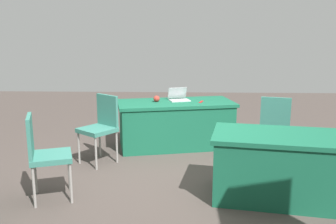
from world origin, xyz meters
The scene contains 9 objects.
ground_plane centered at (0.00, 0.00, 0.00)m, with size 14.40×14.40×0.00m, color #4C423D.
table_foreground centered at (-0.12, -1.52, 0.38)m, with size 2.01×1.23×0.75m.
table_mid_left centered at (-1.48, 0.44, 0.38)m, with size 1.94×1.14×0.75m.
chair_tucked_left centered at (0.94, -0.71, 0.56)m, with size 0.62×0.62×0.97m.
chair_aisle centered at (1.30, 0.54, 0.56)m, with size 0.56×0.56×0.97m.
chair_by_pillar centered at (-1.59, -0.98, 0.54)m, with size 0.54×0.54×0.94m.
laptop_silver centered at (-0.17, -1.64, 0.79)m, with size 0.39×0.37×0.21m.
yarn_ball centered at (0.19, -1.50, 0.80)m, with size 0.10×0.10×0.10m, color #B2382D.
scissors_red centered at (-0.53, -1.51, 0.75)m, with size 0.18×0.04×0.01m, color red.
Camera 1 is at (-0.21, 4.34, 1.83)m, focal length 39.23 mm.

